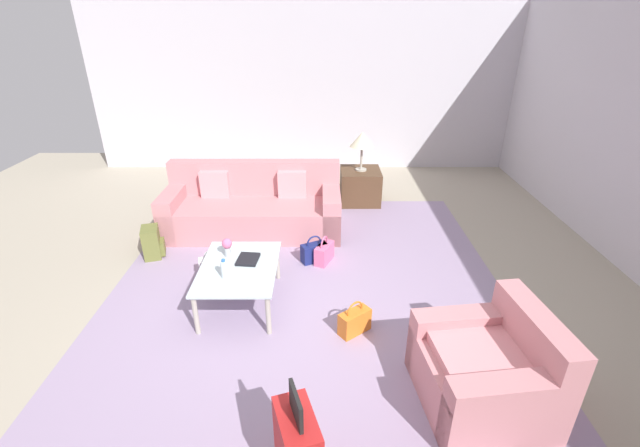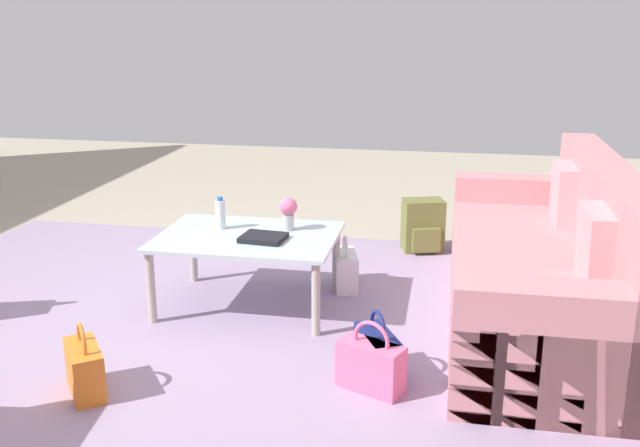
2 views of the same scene
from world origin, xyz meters
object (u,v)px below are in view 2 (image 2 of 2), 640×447
object	(u,v)px
couch	(553,271)
water_bottle	(220,214)
coffee_table_book	(263,238)
handbag_orange	(85,368)
handbag_white	(345,269)
backpack_olive	(423,227)
coffee_table	(248,243)
handbag_navy	(377,354)
handbag_pink	(371,365)
flower_vase	(288,211)

from	to	relation	value
couch	water_bottle	size ratio (longest dim) A/B	11.93
coffee_table_book	handbag_orange	bearing A→B (deg)	67.46
coffee_table_book	handbag_white	world-z (taller)	coffee_table_book
coffee_table_book	backpack_olive	distance (m)	1.65
backpack_olive	handbag_orange	bearing A→B (deg)	59.17
couch	backpack_olive	world-z (taller)	couch
coffee_table	water_bottle	world-z (taller)	water_bottle
coffee_table	handbag_white	world-z (taller)	coffee_table
handbag_navy	coffee_table_book	bearing A→B (deg)	-42.22
handbag_pink	handbag_navy	bearing A→B (deg)	-97.51
flower_vase	handbag_orange	distance (m)	1.56
coffee_table	handbag_white	xyz separation A→B (m)	(-0.54, -0.42, -0.28)
handbag_pink	backpack_olive	distance (m)	2.19
flower_vase	handbag_orange	size ratio (longest dim) A/B	0.57
couch	coffee_table	bearing A→B (deg)	3.18
coffee_table_book	backpack_olive	size ratio (longest dim) A/B	0.63
coffee_table	coffee_table_book	bearing A→B (deg)	146.31
couch	coffee_table_book	world-z (taller)	couch
coffee_table	handbag_pink	world-z (taller)	coffee_table
handbag_pink	water_bottle	bearing A→B (deg)	-43.15
coffee_table_book	coffee_table	bearing A→B (deg)	-27.99
water_bottle	coffee_table_book	size ratio (longest dim) A/B	0.81
flower_vase	handbag_white	size ratio (longest dim) A/B	0.57
flower_vase	handbag_navy	xyz separation A→B (m)	(-0.66, 0.92, -0.45)
handbag_orange	backpack_olive	xyz separation A→B (m)	(-1.47, -2.46, 0.06)
coffee_table	handbag_navy	distance (m)	1.20
coffee_table	handbag_orange	distance (m)	1.30
couch	handbag_pink	xyz separation A→B (m)	(0.94, 0.99, -0.18)
flower_vase	handbag_white	distance (m)	0.61
flower_vase	handbag_navy	size ratio (longest dim) A/B	0.57
handbag_white	handbag_pink	bearing A→B (deg)	103.85
backpack_olive	handbag_navy	bearing A→B (deg)	86.48
coffee_table	backpack_olive	distance (m)	1.65
handbag_pink	handbag_orange	distance (m)	1.36
flower_vase	water_bottle	bearing A→B (deg)	6.79
handbag_pink	flower_vase	bearing A→B (deg)	-58.49
handbag_pink	backpack_olive	size ratio (longest dim) A/B	0.89
coffee_table	coffee_table_book	xyz separation A→B (m)	(-0.12, 0.08, 0.07)
water_bottle	coffee_table	bearing A→B (deg)	153.43
coffee_table	flower_vase	xyz separation A→B (m)	(-0.22, -0.15, 0.18)
backpack_olive	couch	bearing A→B (deg)	123.88
water_bottle	handbag_white	size ratio (longest dim) A/B	0.57
flower_vase	coffee_table_book	bearing A→B (deg)	66.50
handbag_pink	handbag_orange	size ratio (longest dim) A/B	1.00
water_bottle	coffee_table_book	distance (m)	0.38
flower_vase	handbag_navy	bearing A→B (deg)	125.61
handbag_white	handbag_orange	size ratio (longest dim) A/B	1.00
flower_vase	backpack_olive	size ratio (longest dim) A/B	0.51
coffee_table	handbag_white	size ratio (longest dim) A/B	3.00
flower_vase	handbag_pink	xyz separation A→B (m)	(-0.64, 1.04, -0.45)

